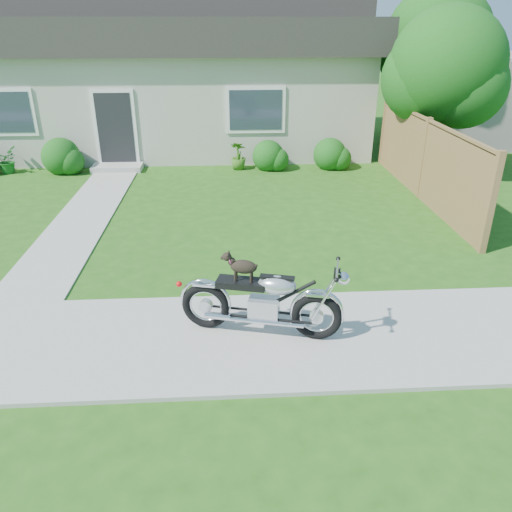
{
  "coord_description": "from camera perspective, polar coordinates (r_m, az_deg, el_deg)",
  "views": [
    {
      "loc": [
        1.64,
        -5.62,
        3.87
      ],
      "look_at": [
        2.03,
        1.0,
        0.75
      ],
      "focal_mm": 35.0,
      "sensor_mm": 36.0,
      "label": 1
    }
  ],
  "objects": [
    {
      "name": "tree_near",
      "position": [
        14.04,
        21.46,
        19.06
      ],
      "size": [
        2.84,
        2.81,
        4.31
      ],
      "color": "#3D2B1C",
      "rests_on": "ground"
    },
    {
      "name": "house",
      "position": [
        17.77,
        -9.23,
        19.35
      ],
      "size": [
        12.6,
        7.03,
        4.5
      ],
      "color": "beige",
      "rests_on": "ground"
    },
    {
      "name": "motorcycle_with_dog",
      "position": [
        6.59,
        0.84,
        -5.08
      ],
      "size": [
        2.19,
        0.84,
        1.16
      ],
      "rotation": [
        0.0,
        0.0,
        -0.24
      ],
      "color": "black",
      "rests_on": "sidewalk"
    },
    {
      "name": "potted_plant_right",
      "position": [
        14.59,
        -2.02,
        11.39
      ],
      "size": [
        0.56,
        0.56,
        0.79
      ],
      "primitive_type": "imported",
      "rotation": [
        0.0,
        0.0,
        2.81
      ],
      "color": "#36661C",
      "rests_on": "ground"
    },
    {
      "name": "fence",
      "position": [
        12.63,
        18.66,
        10.47
      ],
      "size": [
        0.12,
        6.62,
        1.9
      ],
      "color": "#9A7245",
      "rests_on": "ground"
    },
    {
      "name": "walkway",
      "position": [
        11.73,
        -18.8,
        4.61
      ],
      "size": [
        1.2,
        8.0,
        0.03
      ],
      "primitive_type": "cube",
      "color": "#9E9B93",
      "rests_on": "ground"
    },
    {
      "name": "ground",
      "position": [
        7.02,
        -16.54,
        -9.48
      ],
      "size": [
        80.0,
        80.0,
        0.0
      ],
      "primitive_type": "plane",
      "color": "#235114",
      "rests_on": "ground"
    },
    {
      "name": "sidewalk",
      "position": [
        7.0,
        -16.56,
        -9.34
      ],
      "size": [
        24.0,
        2.2,
        0.04
      ],
      "primitive_type": "cube",
      "color": "#9E9B93",
      "rests_on": "ground"
    },
    {
      "name": "potted_plant_left",
      "position": [
        15.85,
        -26.67,
        9.74
      ],
      "size": [
        0.65,
        0.72,
        0.71
      ],
      "primitive_type": "imported",
      "rotation": [
        0.0,
        0.0,
        1.73
      ],
      "color": "#195F1D",
      "rests_on": "ground"
    },
    {
      "name": "tree_far",
      "position": [
        17.62,
        20.41,
        21.56
      ],
      "size": [
        3.25,
        3.25,
        4.98
      ],
      "color": "#3D2B1C",
      "rests_on": "ground"
    },
    {
      "name": "shrub_row",
      "position": [
        14.64,
        -10.25,
        11.1
      ],
      "size": [
        10.74,
        1.06,
        1.06
      ],
      "color": "#174F15",
      "rests_on": "ground"
    }
  ]
}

